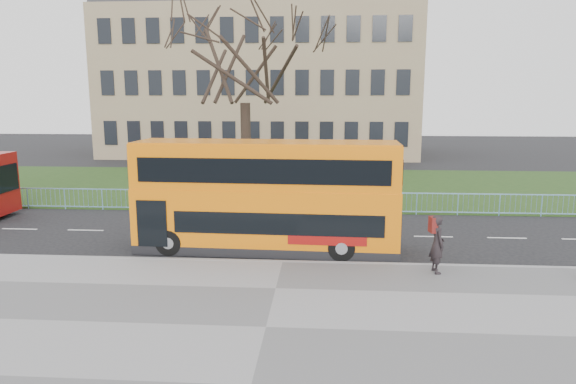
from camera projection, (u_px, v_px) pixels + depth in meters
name	position (u px, v px, depth m)	size (l,w,h in m)	color
ground	(286.00, 251.00, 19.38)	(120.00, 120.00, 0.00)	black
pavement	(266.00, 329.00, 12.75)	(80.00, 10.50, 0.12)	slate
kerb	(283.00, 263.00, 17.85)	(80.00, 0.20, 0.14)	gray
grass_verge	(302.00, 186.00, 33.40)	(80.00, 15.40, 0.08)	#1B3914
guard_railing	(296.00, 202.00, 25.76)	(40.00, 0.12, 1.10)	#73A9CD
bare_tree	(245.00, 84.00, 28.22)	(8.91, 8.91, 12.73)	black
civic_building	(263.00, 85.00, 52.78)	(30.00, 15.00, 14.00)	#8D765A
yellow_bus	(266.00, 194.00, 19.17)	(9.82, 2.67, 4.08)	orange
pedestrian	(437.00, 244.00, 16.54)	(0.70, 0.46, 1.91)	black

